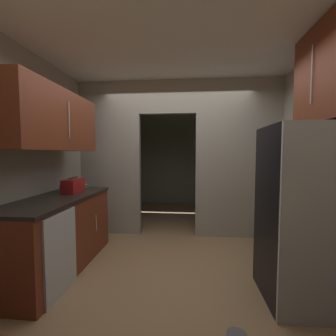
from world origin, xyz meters
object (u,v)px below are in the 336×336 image
(dishwasher, at_px, (61,254))
(book_stack, at_px, (83,186))
(refrigerator, at_px, (305,215))
(boombox, at_px, (73,186))

(dishwasher, xyz_separation_m, book_stack, (-0.33, 1.18, 0.52))
(book_stack, bearing_deg, dishwasher, -74.61)
(refrigerator, xyz_separation_m, boombox, (-2.72, 0.70, 0.15))
(refrigerator, xyz_separation_m, book_stack, (-2.75, 1.04, 0.09))
(dishwasher, bearing_deg, boombox, 109.63)
(refrigerator, bearing_deg, boombox, 165.68)
(refrigerator, bearing_deg, book_stack, 159.22)
(refrigerator, distance_m, boombox, 2.81)
(refrigerator, xyz_separation_m, dishwasher, (-2.43, -0.14, -0.43))
(dishwasher, height_order, book_stack, book_stack)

